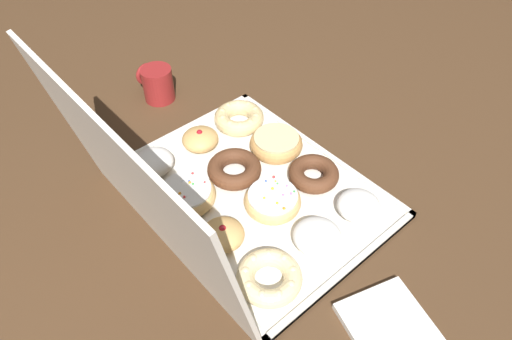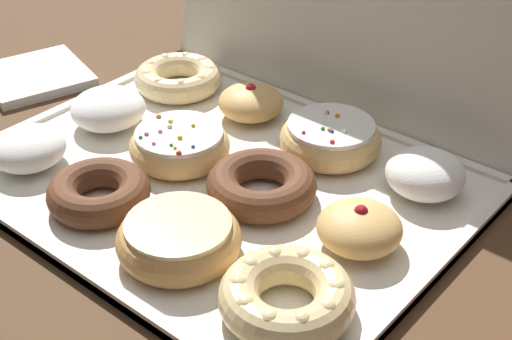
% 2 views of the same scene
% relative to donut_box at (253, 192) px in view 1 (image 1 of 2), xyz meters
% --- Properties ---
extents(ground_plane, '(3.00, 3.00, 0.00)m').
position_rel_donut_box_xyz_m(ground_plane, '(0.00, 0.00, -0.01)').
color(ground_plane, '#4C331E').
extents(donut_box, '(0.53, 0.41, 0.01)m').
position_rel_donut_box_xyz_m(donut_box, '(0.00, 0.00, 0.00)').
color(donut_box, silver).
rests_on(donut_box, ground).
extents(box_lid_open, '(0.53, 0.08, 0.37)m').
position_rel_donut_box_xyz_m(box_lid_open, '(0.00, 0.24, 0.18)').
color(box_lid_open, silver).
rests_on(box_lid_open, ground).
extents(powdered_filled_donut_0, '(0.09, 0.09, 0.04)m').
position_rel_donut_box_xyz_m(powdered_filled_donut_0, '(-0.18, -0.12, 0.03)').
color(powdered_filled_donut_0, white).
rests_on(powdered_filled_donut_0, donut_box).
extents(chocolate_cake_ring_donut_1, '(0.11, 0.11, 0.03)m').
position_rel_donut_box_xyz_m(chocolate_cake_ring_donut_1, '(-0.06, -0.12, 0.02)').
color(chocolate_cake_ring_donut_1, '#59331E').
rests_on(chocolate_cake_ring_donut_1, donut_box).
extents(glazed_ring_donut_2, '(0.12, 0.12, 0.04)m').
position_rel_donut_box_xyz_m(glazed_ring_donut_2, '(0.06, -0.12, 0.02)').
color(glazed_ring_donut_2, tan).
rests_on(glazed_ring_donut_2, donut_box).
extents(cruller_donut_3, '(0.12, 0.12, 0.04)m').
position_rel_donut_box_xyz_m(cruller_donut_3, '(0.19, -0.12, 0.02)').
color(cruller_donut_3, '#EACC8C').
rests_on(cruller_donut_3, donut_box).
extents(powdered_filled_donut_4, '(0.09, 0.09, 0.05)m').
position_rel_donut_box_xyz_m(powdered_filled_donut_4, '(-0.18, 0.00, 0.03)').
color(powdered_filled_donut_4, white).
rests_on(powdered_filled_donut_4, donut_box).
extents(sprinkle_donut_5, '(0.11, 0.11, 0.04)m').
position_rel_donut_box_xyz_m(sprinkle_donut_5, '(-0.06, -0.00, 0.02)').
color(sprinkle_donut_5, '#E5B770').
rests_on(sprinkle_donut_5, donut_box).
extents(chocolate_cake_ring_donut_6, '(0.12, 0.12, 0.03)m').
position_rel_donut_box_xyz_m(chocolate_cake_ring_donut_6, '(0.06, 0.00, 0.02)').
color(chocolate_cake_ring_donut_6, '#59331E').
rests_on(chocolate_cake_ring_donut_6, donut_box).
extents(jelly_filled_donut_7, '(0.08, 0.08, 0.05)m').
position_rel_donut_box_xyz_m(jelly_filled_donut_7, '(0.18, 0.00, 0.03)').
color(jelly_filled_donut_7, tan).
rests_on(jelly_filled_donut_7, donut_box).
extents(cruller_donut_8, '(0.12, 0.12, 0.03)m').
position_rel_donut_box_xyz_m(cruller_donut_8, '(-0.18, 0.12, 0.02)').
color(cruller_donut_8, beige).
rests_on(cruller_donut_8, donut_box).
extents(jelly_filled_donut_9, '(0.08, 0.08, 0.05)m').
position_rel_donut_box_xyz_m(jelly_filled_donut_9, '(-0.06, 0.13, 0.03)').
color(jelly_filled_donut_9, tan).
rests_on(jelly_filled_donut_9, donut_box).
extents(sprinkle_donut_10, '(0.12, 0.12, 0.04)m').
position_rel_donut_box_xyz_m(sprinkle_donut_10, '(0.06, 0.12, 0.03)').
color(sprinkle_donut_10, '#E5B770').
rests_on(sprinkle_donut_10, donut_box).
extents(powdered_filled_donut_11, '(0.08, 0.08, 0.05)m').
position_rel_donut_box_xyz_m(powdered_filled_donut_11, '(0.19, 0.12, 0.03)').
color(powdered_filled_donut_11, white).
rests_on(powdered_filled_donut_11, donut_box).
extents(coffee_mug, '(0.10, 0.08, 0.09)m').
position_rel_donut_box_xyz_m(coffee_mug, '(0.41, -0.04, 0.04)').
color(coffee_mug, maroon).
rests_on(coffee_mug, ground).
extents(napkin_stack, '(0.17, 0.17, 0.01)m').
position_rel_donut_box_xyz_m(napkin_stack, '(-0.37, 0.03, 0.00)').
color(napkin_stack, white).
rests_on(napkin_stack, ground).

